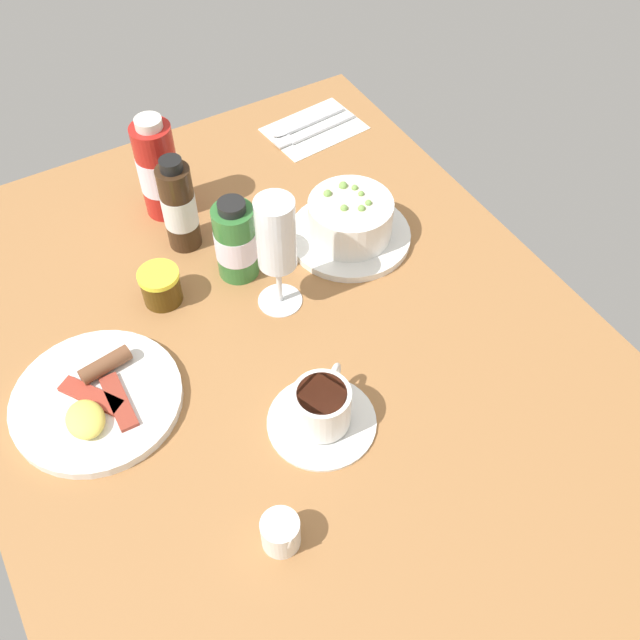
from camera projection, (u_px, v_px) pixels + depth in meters
ground_plane at (288, 356)px, 102.36cm from camera, size 110.00×84.00×3.00cm
porridge_bowl at (350, 221)px, 112.39cm from camera, size 19.19×19.19×8.21cm
cutlery_setting at (312, 129)px, 132.96cm from camera, size 13.51×17.96×0.90cm
coffee_cup at (322, 410)px, 91.53cm from camera, size 14.10×14.10×6.87cm
creamer_jug at (281, 533)px, 81.90cm from camera, size 5.43×4.51×5.19cm
wine_glass at (276, 239)px, 97.25cm from camera, size 6.49×6.49×19.06cm
jam_jar at (161, 286)px, 105.03cm from camera, size 5.97×5.97×5.50cm
sauce_bottle_brown at (179, 207)px, 108.98cm from camera, size 5.18×5.18×16.07cm
sauce_bottle_green at (236, 241)px, 105.97cm from camera, size 6.27×6.27×13.57cm
sauce_bottle_red at (158, 170)px, 113.27cm from camera, size 6.41×6.41×17.46cm
breakfast_plate at (97, 400)px, 94.85cm from camera, size 22.27×22.27×3.70cm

